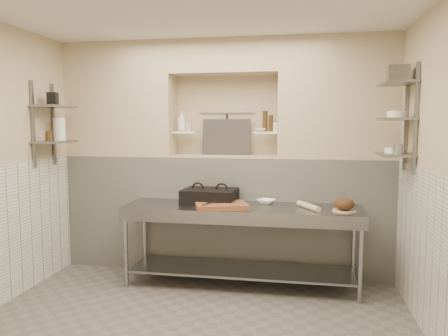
% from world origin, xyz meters
% --- Properties ---
extents(wall_back, '(4.00, 0.10, 2.80)m').
position_xyz_m(wall_back, '(0.00, 2.00, 1.40)').
color(wall_back, tan).
rests_on(wall_back, ground).
extents(wall_front, '(4.00, 0.10, 2.80)m').
position_xyz_m(wall_front, '(0.00, -2.00, 1.40)').
color(wall_front, tan).
rests_on(wall_front, ground).
extents(backwall_lower, '(4.00, 0.40, 1.40)m').
position_xyz_m(backwall_lower, '(0.00, 1.75, 0.70)').
color(backwall_lower, silver).
rests_on(backwall_lower, floor).
extents(alcove_sill, '(1.30, 0.40, 0.02)m').
position_xyz_m(alcove_sill, '(0.00, 1.75, 1.41)').
color(alcove_sill, tan).
rests_on(alcove_sill, backwall_lower).
extents(backwall_pillar_left, '(1.35, 0.40, 1.40)m').
position_xyz_m(backwall_pillar_left, '(-1.33, 1.75, 2.10)').
color(backwall_pillar_left, tan).
rests_on(backwall_pillar_left, backwall_lower).
extents(backwall_pillar_right, '(1.35, 0.40, 1.40)m').
position_xyz_m(backwall_pillar_right, '(1.33, 1.75, 2.10)').
color(backwall_pillar_right, tan).
rests_on(backwall_pillar_right, backwall_lower).
extents(backwall_header, '(1.30, 0.40, 0.40)m').
position_xyz_m(backwall_header, '(0.00, 1.75, 2.60)').
color(backwall_header, tan).
rests_on(backwall_header, backwall_lower).
extents(wainscot_right, '(0.02, 3.90, 1.40)m').
position_xyz_m(wainscot_right, '(1.99, 0.00, 0.70)').
color(wainscot_right, silver).
rests_on(wainscot_right, floor).
extents(alcove_shelf_left, '(0.28, 0.16, 0.02)m').
position_xyz_m(alcove_shelf_left, '(-0.50, 1.75, 1.70)').
color(alcove_shelf_left, white).
rests_on(alcove_shelf_left, backwall_lower).
extents(alcove_shelf_right, '(0.28, 0.16, 0.02)m').
position_xyz_m(alcove_shelf_right, '(0.50, 1.75, 1.70)').
color(alcove_shelf_right, white).
rests_on(alcove_shelf_right, backwall_lower).
extents(utensil_rail, '(0.70, 0.02, 0.02)m').
position_xyz_m(utensil_rail, '(0.00, 1.92, 1.95)').
color(utensil_rail, gray).
rests_on(utensil_rail, wall_back).
extents(hanging_steel, '(0.02, 0.02, 0.30)m').
position_xyz_m(hanging_steel, '(0.00, 1.90, 1.78)').
color(hanging_steel, black).
rests_on(hanging_steel, utensil_rail).
extents(splash_panel, '(0.60, 0.08, 0.45)m').
position_xyz_m(splash_panel, '(0.00, 1.85, 1.64)').
color(splash_panel, '#383330').
rests_on(splash_panel, alcove_sill).
extents(shelf_rail_left_a, '(0.03, 0.03, 0.95)m').
position_xyz_m(shelf_rail_left_a, '(-1.98, 1.25, 1.80)').
color(shelf_rail_left_a, slate).
rests_on(shelf_rail_left_a, wall_left).
extents(shelf_rail_left_b, '(0.03, 0.03, 0.95)m').
position_xyz_m(shelf_rail_left_b, '(-1.98, 0.85, 1.80)').
color(shelf_rail_left_b, slate).
rests_on(shelf_rail_left_b, wall_left).
extents(wall_shelf_left_lower, '(0.30, 0.50, 0.02)m').
position_xyz_m(wall_shelf_left_lower, '(-1.84, 1.05, 1.60)').
color(wall_shelf_left_lower, slate).
rests_on(wall_shelf_left_lower, wall_left).
extents(wall_shelf_left_upper, '(0.30, 0.50, 0.03)m').
position_xyz_m(wall_shelf_left_upper, '(-1.84, 1.05, 2.00)').
color(wall_shelf_left_upper, slate).
rests_on(wall_shelf_left_upper, wall_left).
extents(shelf_rail_right_a, '(0.03, 0.03, 1.05)m').
position_xyz_m(shelf_rail_right_a, '(1.98, 1.25, 1.85)').
color(shelf_rail_right_a, slate).
rests_on(shelf_rail_right_a, wall_right).
extents(shelf_rail_right_b, '(0.03, 0.03, 1.05)m').
position_xyz_m(shelf_rail_right_b, '(1.98, 0.85, 1.85)').
color(shelf_rail_right_b, slate).
rests_on(shelf_rail_right_b, wall_right).
extents(wall_shelf_right_lower, '(0.30, 0.50, 0.02)m').
position_xyz_m(wall_shelf_right_lower, '(1.84, 1.05, 1.50)').
color(wall_shelf_right_lower, slate).
rests_on(wall_shelf_right_lower, wall_right).
extents(wall_shelf_right_mid, '(0.30, 0.50, 0.02)m').
position_xyz_m(wall_shelf_right_mid, '(1.84, 1.05, 1.85)').
color(wall_shelf_right_mid, slate).
rests_on(wall_shelf_right_mid, wall_right).
extents(wall_shelf_right_upper, '(0.30, 0.50, 0.03)m').
position_xyz_m(wall_shelf_right_upper, '(1.84, 1.05, 2.20)').
color(wall_shelf_right_upper, slate).
rests_on(wall_shelf_right_upper, wall_right).
extents(prep_table, '(2.60, 0.70, 0.90)m').
position_xyz_m(prep_table, '(0.29, 1.18, 0.64)').
color(prep_table, gray).
rests_on(prep_table, floor).
extents(panini_press, '(0.62, 0.47, 0.16)m').
position_xyz_m(panini_press, '(-0.10, 1.31, 0.98)').
color(panini_press, black).
rests_on(panini_press, prep_table).
extents(cutting_board, '(0.64, 0.54, 0.05)m').
position_xyz_m(cutting_board, '(0.08, 1.08, 0.92)').
color(cutting_board, brown).
rests_on(cutting_board, prep_table).
extents(knife_blade, '(0.25, 0.15, 0.01)m').
position_xyz_m(knife_blade, '(0.03, 1.06, 0.95)').
color(knife_blade, gray).
rests_on(knife_blade, cutting_board).
extents(tongs, '(0.09, 0.25, 0.02)m').
position_xyz_m(tongs, '(-0.05, 0.97, 0.96)').
color(tongs, gray).
rests_on(tongs, cutting_board).
extents(mixing_bowl, '(0.26, 0.26, 0.05)m').
position_xyz_m(mixing_bowl, '(0.54, 1.41, 0.92)').
color(mixing_bowl, white).
rests_on(mixing_bowl, prep_table).
extents(rolling_pin, '(0.25, 0.37, 0.06)m').
position_xyz_m(rolling_pin, '(1.01, 1.17, 0.93)').
color(rolling_pin, beige).
rests_on(rolling_pin, prep_table).
extents(bread_board, '(0.24, 0.24, 0.01)m').
position_xyz_m(bread_board, '(1.37, 1.11, 0.91)').
color(bread_board, beige).
rests_on(bread_board, prep_table).
extents(bread_loaf, '(0.21, 0.21, 0.13)m').
position_xyz_m(bread_loaf, '(1.37, 1.11, 0.98)').
color(bread_loaf, '#4C2D19').
rests_on(bread_loaf, bread_board).
extents(bottle_soap, '(0.13, 0.13, 0.24)m').
position_xyz_m(bottle_soap, '(-0.53, 1.70, 1.83)').
color(bottle_soap, white).
rests_on(bottle_soap, alcove_shelf_left).
extents(jar_alcove, '(0.07, 0.07, 0.11)m').
position_xyz_m(jar_alcove, '(-0.46, 1.78, 1.77)').
color(jar_alcove, tan).
rests_on(jar_alcove, alcove_shelf_left).
extents(bowl_alcove, '(0.17, 0.17, 0.04)m').
position_xyz_m(bowl_alcove, '(0.44, 1.71, 1.73)').
color(bowl_alcove, white).
rests_on(bowl_alcove, alcove_shelf_right).
extents(condiment_a, '(0.05, 0.05, 0.20)m').
position_xyz_m(condiment_a, '(0.56, 1.78, 1.81)').
color(condiment_a, '#3B2611').
rests_on(condiment_a, alcove_shelf_right).
extents(condiment_b, '(0.06, 0.06, 0.25)m').
position_xyz_m(condiment_b, '(0.49, 1.77, 1.84)').
color(condiment_b, '#3B2611').
rests_on(condiment_b, alcove_shelf_right).
extents(condiment_c, '(0.06, 0.06, 0.11)m').
position_xyz_m(condiment_c, '(0.61, 1.79, 1.77)').
color(condiment_c, white).
rests_on(condiment_c, alcove_shelf_right).
extents(jug_left, '(0.13, 0.13, 0.26)m').
position_xyz_m(jug_left, '(-1.84, 1.15, 1.74)').
color(jug_left, white).
rests_on(jug_left, wall_shelf_left_lower).
extents(jar_left, '(0.07, 0.07, 0.11)m').
position_xyz_m(jar_left, '(-1.84, 0.93, 1.67)').
color(jar_left, '#3B2611').
rests_on(jar_left, wall_shelf_left_lower).
extents(box_left_upper, '(0.12, 0.12, 0.14)m').
position_xyz_m(box_left_upper, '(-1.84, 1.03, 2.08)').
color(box_left_upper, black).
rests_on(box_left_upper, wall_shelf_left_upper).
extents(bowl_right, '(0.18, 0.18, 0.05)m').
position_xyz_m(bowl_right, '(1.84, 1.09, 1.54)').
color(bowl_right, white).
rests_on(bowl_right, wall_shelf_right_lower).
extents(canister_right, '(0.10, 0.10, 0.10)m').
position_xyz_m(canister_right, '(1.84, 0.91, 1.56)').
color(canister_right, gray).
rests_on(canister_right, wall_shelf_right_lower).
extents(bowl_right_mid, '(0.18, 0.18, 0.07)m').
position_xyz_m(bowl_right_mid, '(1.84, 1.04, 1.90)').
color(bowl_right_mid, white).
rests_on(bowl_right_mid, wall_shelf_right_mid).
extents(basket_right, '(0.22, 0.26, 0.15)m').
position_xyz_m(basket_right, '(1.84, 1.04, 2.29)').
color(basket_right, gray).
rests_on(basket_right, wall_shelf_right_upper).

